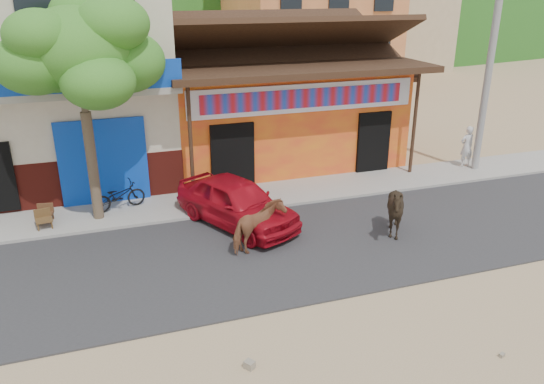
{
  "coord_description": "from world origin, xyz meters",
  "views": [
    {
      "loc": [
        -4.33,
        -8.62,
        6.2
      ],
      "look_at": [
        -0.42,
        3.0,
        1.4
      ],
      "focal_mm": 35.0,
      "sensor_mm": 36.0,
      "label": 1
    }
  ],
  "objects_px": {
    "red_car": "(237,202)",
    "scooter": "(119,196)",
    "tree": "(85,112)",
    "utility_pole": "(491,53)",
    "cow_tan": "(259,227)",
    "pedestrian": "(467,146)",
    "cafe_chair_right": "(43,207)",
    "cow_dark": "(396,211)",
    "cafe_chair_left": "(42,212)"
  },
  "relations": [
    {
      "from": "utility_pole",
      "to": "cow_dark",
      "type": "height_order",
      "value": "utility_pole"
    },
    {
      "from": "cow_dark",
      "to": "scooter",
      "type": "distance_m",
      "value": 7.8
    },
    {
      "from": "red_car",
      "to": "pedestrian",
      "type": "relative_size",
      "value": 2.64
    },
    {
      "from": "scooter",
      "to": "utility_pole",
      "type": "bearing_deg",
      "value": -106.61
    },
    {
      "from": "pedestrian",
      "to": "cafe_chair_left",
      "type": "xyz_separation_m",
      "value": [
        -14.0,
        -0.75,
        -0.29
      ]
    },
    {
      "from": "tree",
      "to": "cafe_chair_left",
      "type": "xyz_separation_m",
      "value": [
        -1.4,
        -0.23,
        -2.55
      ]
    },
    {
      "from": "utility_pole",
      "to": "cow_dark",
      "type": "relative_size",
      "value": 5.61
    },
    {
      "from": "utility_pole",
      "to": "cafe_chair_right",
      "type": "bearing_deg",
      "value": -179.79
    },
    {
      "from": "pedestrian",
      "to": "red_car",
      "type": "bearing_deg",
      "value": 10.66
    },
    {
      "from": "scooter",
      "to": "cow_dark",
      "type": "bearing_deg",
      "value": -135.94
    },
    {
      "from": "tree",
      "to": "pedestrian",
      "type": "height_order",
      "value": "tree"
    },
    {
      "from": "utility_pole",
      "to": "cafe_chair_right",
      "type": "relative_size",
      "value": 8.84
    },
    {
      "from": "tree",
      "to": "cafe_chair_right",
      "type": "xyz_separation_m",
      "value": [
        -1.4,
        0.15,
        -2.55
      ]
    },
    {
      "from": "utility_pole",
      "to": "pedestrian",
      "type": "height_order",
      "value": "utility_pole"
    },
    {
      "from": "pedestrian",
      "to": "cow_tan",
      "type": "bearing_deg",
      "value": 20.15
    },
    {
      "from": "tree",
      "to": "utility_pole",
      "type": "height_order",
      "value": "utility_pole"
    },
    {
      "from": "cow_dark",
      "to": "pedestrian",
      "type": "bearing_deg",
      "value": 109.55
    },
    {
      "from": "cow_tan",
      "to": "pedestrian",
      "type": "relative_size",
      "value": 0.98
    },
    {
      "from": "cow_dark",
      "to": "scooter",
      "type": "bearing_deg",
      "value": -138.24
    },
    {
      "from": "red_car",
      "to": "scooter",
      "type": "relative_size",
      "value": 2.52
    },
    {
      "from": "cow_tan",
      "to": "scooter",
      "type": "distance_m",
      "value": 4.73
    },
    {
      "from": "tree",
      "to": "cow_tan",
      "type": "height_order",
      "value": "tree"
    },
    {
      "from": "utility_pole",
      "to": "red_car",
      "type": "xyz_separation_m",
      "value": [
        -9.2,
        -1.71,
        -3.42
      ]
    },
    {
      "from": "utility_pole",
      "to": "scooter",
      "type": "height_order",
      "value": "utility_pole"
    },
    {
      "from": "utility_pole",
      "to": "cow_dark",
      "type": "bearing_deg",
      "value": -145.87
    },
    {
      "from": "red_car",
      "to": "scooter",
      "type": "height_order",
      "value": "red_car"
    },
    {
      "from": "red_car",
      "to": "cafe_chair_right",
      "type": "bearing_deg",
      "value": 135.66
    },
    {
      "from": "cow_dark",
      "to": "cafe_chair_left",
      "type": "bearing_deg",
      "value": -128.43
    },
    {
      "from": "cow_dark",
      "to": "red_car",
      "type": "distance_m",
      "value": 4.22
    },
    {
      "from": "pedestrian",
      "to": "cafe_chair_left",
      "type": "height_order",
      "value": "pedestrian"
    },
    {
      "from": "red_car",
      "to": "cafe_chair_right",
      "type": "xyz_separation_m",
      "value": [
        -5.0,
        1.66,
        -0.13
      ]
    },
    {
      "from": "cow_tan",
      "to": "tree",
      "type": "bearing_deg",
      "value": 20.83
    },
    {
      "from": "utility_pole",
      "to": "cafe_chair_right",
      "type": "xyz_separation_m",
      "value": [
        -14.2,
        -0.05,
        -3.55
      ]
    },
    {
      "from": "tree",
      "to": "scooter",
      "type": "distance_m",
      "value": 2.7
    },
    {
      "from": "tree",
      "to": "scooter",
      "type": "xyz_separation_m",
      "value": [
        0.6,
        0.44,
        -2.6
      ]
    },
    {
      "from": "cafe_chair_right",
      "to": "cow_dark",
      "type": "bearing_deg",
      "value": -13.55
    },
    {
      "from": "cow_dark",
      "to": "utility_pole",
      "type": "bearing_deg",
      "value": 106.32
    },
    {
      "from": "scooter",
      "to": "pedestrian",
      "type": "bearing_deg",
      "value": -105.12
    },
    {
      "from": "tree",
      "to": "red_car",
      "type": "bearing_deg",
      "value": -22.8
    },
    {
      "from": "tree",
      "to": "utility_pole",
      "type": "xyz_separation_m",
      "value": [
        12.8,
        0.2,
        1.0
      ]
    },
    {
      "from": "tree",
      "to": "cow_dark",
      "type": "bearing_deg",
      "value": -25.63
    },
    {
      "from": "tree",
      "to": "cow_dark",
      "type": "height_order",
      "value": "tree"
    },
    {
      "from": "cow_dark",
      "to": "pedestrian",
      "type": "distance_m",
      "value": 6.64
    },
    {
      "from": "tree",
      "to": "cafe_chair_right",
      "type": "distance_m",
      "value": 2.91
    },
    {
      "from": "cow_dark",
      "to": "cafe_chair_left",
      "type": "height_order",
      "value": "cow_dark"
    },
    {
      "from": "utility_pole",
      "to": "cow_dark",
      "type": "xyz_separation_m",
      "value": [
        -5.48,
        -3.71,
        -3.37
      ]
    },
    {
      "from": "cow_tan",
      "to": "pedestrian",
      "type": "distance_m",
      "value": 9.58
    },
    {
      "from": "utility_pole",
      "to": "cow_tan",
      "type": "xyz_separation_m",
      "value": [
        -9.07,
        -3.3,
        -3.47
      ]
    },
    {
      "from": "tree",
      "to": "pedestrian",
      "type": "distance_m",
      "value": 12.81
    },
    {
      "from": "cow_tan",
      "to": "cow_dark",
      "type": "bearing_deg",
      "value": -125.95
    }
  ]
}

